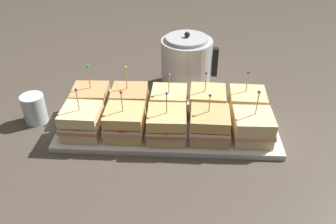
{
  "coord_description": "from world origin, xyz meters",
  "views": [
    {
      "loc": [
        0.05,
        -0.92,
        0.68
      ],
      "look_at": [
        0.0,
        0.0,
        0.06
      ],
      "focal_mm": 38.0,
      "sensor_mm": 36.0,
      "label": 1
    }
  ],
  "objects_px": {
    "sandwich_back_center": "(168,102)",
    "sandwich_back_far_right": "(247,104)",
    "sandwich_front_right": "(210,126)",
    "serving_platter": "(168,126)",
    "sandwich_back_right": "(207,103)",
    "sandwich_front_far_left": "(82,122)",
    "sandwich_front_far_right": "(252,127)",
    "sandwich_back_far_left": "(91,100)",
    "sandwich_front_center": "(166,125)",
    "kettle_steel": "(187,63)",
    "sandwich_front_left": "(125,123)",
    "drinking_glass": "(34,109)",
    "sandwich_back_left": "(130,101)"
  },
  "relations": [
    {
      "from": "sandwich_front_left",
      "to": "sandwich_front_right",
      "type": "bearing_deg",
      "value": -0.42
    },
    {
      "from": "sandwich_back_center",
      "to": "serving_platter",
      "type": "bearing_deg",
      "value": -87.16
    },
    {
      "from": "sandwich_back_left",
      "to": "serving_platter",
      "type": "bearing_deg",
      "value": -25.18
    },
    {
      "from": "sandwich_front_right",
      "to": "serving_platter",
      "type": "bearing_deg",
      "value": 153.49
    },
    {
      "from": "sandwich_back_far_left",
      "to": "drinking_glass",
      "type": "xyz_separation_m",
      "value": [
        -0.18,
        -0.04,
        -0.01
      ]
    },
    {
      "from": "serving_platter",
      "to": "sandwich_front_far_left",
      "type": "xyz_separation_m",
      "value": [
        -0.26,
        -0.06,
        0.05
      ]
    },
    {
      "from": "sandwich_back_far_left",
      "to": "sandwich_back_center",
      "type": "bearing_deg",
      "value": -0.31
    },
    {
      "from": "sandwich_front_right",
      "to": "drinking_glass",
      "type": "distance_m",
      "value": 0.57
    },
    {
      "from": "sandwich_back_center",
      "to": "sandwich_back_right",
      "type": "height_order",
      "value": "sandwich_back_right"
    },
    {
      "from": "kettle_steel",
      "to": "sandwich_front_left",
      "type": "bearing_deg",
      "value": -117.2
    },
    {
      "from": "sandwich_front_center",
      "to": "kettle_steel",
      "type": "bearing_deg",
      "value": 80.92
    },
    {
      "from": "sandwich_front_right",
      "to": "kettle_steel",
      "type": "height_order",
      "value": "kettle_steel"
    },
    {
      "from": "sandwich_back_far_left",
      "to": "sandwich_front_far_left",
      "type": "bearing_deg",
      "value": -88.46
    },
    {
      "from": "sandwich_front_right",
      "to": "sandwich_back_right",
      "type": "bearing_deg",
      "value": 90.59
    },
    {
      "from": "sandwich_front_far_left",
      "to": "sandwich_front_left",
      "type": "distance_m",
      "value": 0.13
    },
    {
      "from": "serving_platter",
      "to": "sandwich_back_center",
      "type": "relative_size",
      "value": 4.46
    },
    {
      "from": "serving_platter",
      "to": "sandwich_front_far_left",
      "type": "distance_m",
      "value": 0.27
    },
    {
      "from": "sandwich_back_left",
      "to": "drinking_glass",
      "type": "bearing_deg",
      "value": -172.92
    },
    {
      "from": "sandwich_back_left",
      "to": "sandwich_back_center",
      "type": "relative_size",
      "value": 1.09
    },
    {
      "from": "serving_platter",
      "to": "sandwich_front_left",
      "type": "bearing_deg",
      "value": -154.17
    },
    {
      "from": "sandwich_back_far_right",
      "to": "sandwich_back_far_left",
      "type": "bearing_deg",
      "value": -179.75
    },
    {
      "from": "sandwich_front_far_left",
      "to": "kettle_steel",
      "type": "relative_size",
      "value": 0.75
    },
    {
      "from": "sandwich_back_far_right",
      "to": "drinking_glass",
      "type": "height_order",
      "value": "sandwich_back_far_right"
    },
    {
      "from": "sandwich_front_far_right",
      "to": "sandwich_front_center",
      "type": "bearing_deg",
      "value": -178.84
    },
    {
      "from": "sandwich_front_center",
      "to": "sandwich_back_far_left",
      "type": "height_order",
      "value": "sandwich_back_far_left"
    },
    {
      "from": "sandwich_back_center",
      "to": "sandwich_back_far_right",
      "type": "xyz_separation_m",
      "value": [
        0.26,
        0.0,
        -0.0
      ]
    },
    {
      "from": "sandwich_front_left",
      "to": "drinking_glass",
      "type": "distance_m",
      "value": 0.32
    },
    {
      "from": "serving_platter",
      "to": "sandwich_back_far_right",
      "type": "height_order",
      "value": "sandwich_back_far_right"
    },
    {
      "from": "sandwich_front_far_left",
      "to": "sandwich_back_left",
      "type": "distance_m",
      "value": 0.18
    },
    {
      "from": "sandwich_front_right",
      "to": "sandwich_front_far_right",
      "type": "relative_size",
      "value": 0.91
    },
    {
      "from": "sandwich_front_far_right",
      "to": "sandwich_back_right",
      "type": "xyz_separation_m",
      "value": [
        -0.13,
        0.13,
        0.0
      ]
    },
    {
      "from": "sandwich_back_far_left",
      "to": "sandwich_front_left",
      "type": "bearing_deg",
      "value": -43.6
    },
    {
      "from": "sandwich_front_far_right",
      "to": "serving_platter",
      "type": "bearing_deg",
      "value": 166.49
    },
    {
      "from": "sandwich_back_left",
      "to": "sandwich_back_far_right",
      "type": "distance_m",
      "value": 0.38
    },
    {
      "from": "sandwich_back_far_left",
      "to": "sandwich_back_center",
      "type": "distance_m",
      "value": 0.26
    },
    {
      "from": "sandwich_front_center",
      "to": "sandwich_back_far_left",
      "type": "distance_m",
      "value": 0.29
    },
    {
      "from": "sandwich_front_right",
      "to": "sandwich_back_far_left",
      "type": "height_order",
      "value": "sandwich_back_far_left"
    },
    {
      "from": "sandwich_back_left",
      "to": "sandwich_back_right",
      "type": "height_order",
      "value": "sandwich_back_left"
    },
    {
      "from": "sandwich_front_right",
      "to": "sandwich_back_right",
      "type": "relative_size",
      "value": 0.94
    },
    {
      "from": "sandwich_front_far_right",
      "to": "sandwich_back_right",
      "type": "bearing_deg",
      "value": 135.43
    },
    {
      "from": "sandwich_front_far_right",
      "to": "sandwich_back_center",
      "type": "distance_m",
      "value": 0.29
    },
    {
      "from": "sandwich_front_far_left",
      "to": "sandwich_back_center",
      "type": "height_order",
      "value": "sandwich_front_far_left"
    },
    {
      "from": "serving_platter",
      "to": "sandwich_back_far_left",
      "type": "relative_size",
      "value": 4.11
    },
    {
      "from": "serving_platter",
      "to": "sandwich_front_far_right",
      "type": "relative_size",
      "value": 4.17
    },
    {
      "from": "sandwich_front_far_left",
      "to": "sandwich_back_center",
      "type": "relative_size",
      "value": 1.05
    },
    {
      "from": "sandwich_back_far_left",
      "to": "sandwich_back_right",
      "type": "bearing_deg",
      "value": -0.05
    },
    {
      "from": "serving_platter",
      "to": "sandwich_front_far_right",
      "type": "xyz_separation_m",
      "value": [
        0.25,
        -0.06,
        0.05
      ]
    },
    {
      "from": "sandwich_front_far_right",
      "to": "sandwich_back_far_left",
      "type": "relative_size",
      "value": 0.99
    },
    {
      "from": "sandwich_front_right",
      "to": "drinking_glass",
      "type": "height_order",
      "value": "sandwich_front_right"
    },
    {
      "from": "sandwich_front_far_left",
      "to": "sandwich_front_center",
      "type": "bearing_deg",
      "value": -0.69
    }
  ]
}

